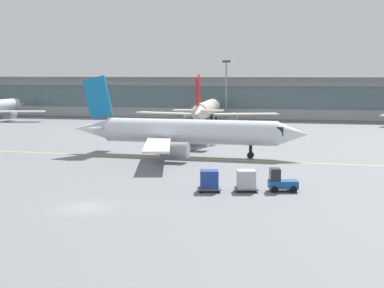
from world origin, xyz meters
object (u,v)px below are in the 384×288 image
(gate_airplane_1, at_px, (207,109))
(apron_light_mast_1, at_px, (226,87))
(cargo_dolly_trailing, at_px, (209,180))
(baggage_tug, at_px, (281,182))
(cargo_dolly_lead, at_px, (246,180))
(taxiing_regional_jet, at_px, (187,132))

(gate_airplane_1, bearing_deg, apron_light_mast_1, -14.70)
(cargo_dolly_trailing, xyz_separation_m, apron_light_mast_1, (-9.74, 77.03, 6.26))
(baggage_tug, xyz_separation_m, cargo_dolly_lead, (-3.03, -0.67, 0.16))
(gate_airplane_1, height_order, taxiing_regional_jet, gate_airplane_1)
(cargo_dolly_lead, relative_size, apron_light_mast_1, 0.18)
(taxiing_regional_jet, relative_size, cargo_dolly_trailing, 12.93)
(baggage_tug, bearing_deg, cargo_dolly_trailing, 180.00)
(cargo_dolly_lead, bearing_deg, taxiing_regional_jet, 103.05)
(gate_airplane_1, height_order, cargo_dolly_lead, gate_airplane_1)
(baggage_tug, height_order, cargo_dolly_lead, baggage_tug)
(gate_airplane_1, height_order, apron_light_mast_1, apron_light_mast_1)
(cargo_dolly_lead, relative_size, cargo_dolly_trailing, 1.00)
(gate_airplane_1, relative_size, taxiing_regional_jet, 1.02)
(cargo_dolly_lead, bearing_deg, baggage_tug, -0.00)
(taxiing_regional_jet, distance_m, cargo_dolly_lead, 22.95)
(apron_light_mast_1, bearing_deg, gate_airplane_1, -101.68)
(gate_airplane_1, relative_size, apron_light_mast_1, 2.37)
(baggage_tug, relative_size, cargo_dolly_trailing, 1.19)
(gate_airplane_1, height_order, baggage_tug, gate_airplane_1)
(taxiing_regional_jet, bearing_deg, apron_light_mast_1, 96.03)
(cargo_dolly_trailing, bearing_deg, gate_airplane_1, 87.90)
(cargo_dolly_trailing, height_order, apron_light_mast_1, apron_light_mast_1)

